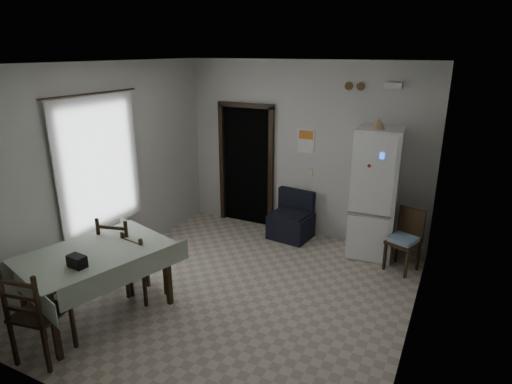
{
  "coord_description": "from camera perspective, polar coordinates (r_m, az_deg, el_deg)",
  "views": [
    {
      "loc": [
        2.39,
        -4.3,
        3.04
      ],
      "look_at": [
        0.0,
        0.5,
        1.25
      ],
      "focal_mm": 30.0,
      "sensor_mm": 36.0,
      "label": 1
    }
  ],
  "objects": [
    {
      "name": "calendar_image",
      "position": [
        7.07,
        6.69,
        7.57
      ],
      "size": [
        0.24,
        0.01,
        0.14
      ],
      "primitive_type": "cube",
      "color": "orange",
      "rests_on": "ground"
    },
    {
      "name": "vent_right",
      "position": [
        6.73,
        13.8,
        13.52
      ],
      "size": [
        0.12,
        0.03,
        0.12
      ],
      "primitive_type": "cylinder",
      "rotation": [
        1.57,
        0.0,
        0.0
      ],
      "color": "brown",
      "rests_on": "ground"
    },
    {
      "name": "dining_table",
      "position": [
        5.49,
        -20.27,
        -11.35
      ],
      "size": [
        1.46,
        1.84,
        0.84
      ],
      "primitive_type": null,
      "rotation": [
        0.0,
        0.0,
        -0.28
      ],
      "color": "#A2B298",
      "rests_on": "ground"
    },
    {
      "name": "fridge",
      "position": [
        6.65,
        15.6,
        -0.19
      ],
      "size": [
        0.69,
        0.69,
        1.98
      ],
      "primitive_type": null,
      "rotation": [
        0.0,
        0.0,
        0.08
      ],
      "color": "white",
      "rests_on": "ground"
    },
    {
      "name": "vent_left",
      "position": [
        6.77,
        12.27,
        13.65
      ],
      "size": [
        0.12,
        0.03,
        0.12
      ],
      "primitive_type": "cylinder",
      "rotation": [
        1.57,
        0.0,
        0.0
      ],
      "color": "brown",
      "rests_on": "ground"
    },
    {
      "name": "wall_right",
      "position": [
        4.6,
        21.17,
        -3.1
      ],
      "size": [
        0.02,
        4.5,
        2.9
      ],
      "primitive_type": null,
      "color": "silver",
      "rests_on": "ground"
    },
    {
      "name": "ground",
      "position": [
        5.79,
        -2.26,
        -13.26
      ],
      "size": [
        4.5,
        4.5,
        0.0
      ],
      "primitive_type": "plane",
      "color": "beige",
      "rests_on": "ground"
    },
    {
      "name": "ceiling",
      "position": [
        4.92,
        -2.71,
        16.8
      ],
      "size": [
        4.2,
        4.5,
        0.02
      ],
      "primitive_type": null,
      "color": "white",
      "rests_on": "ground"
    },
    {
      "name": "calendar",
      "position": [
        7.09,
        6.67,
        6.78
      ],
      "size": [
        0.28,
        0.02,
        0.4
      ],
      "primitive_type": "cube",
      "color": "white",
      "rests_on": "ground"
    },
    {
      "name": "curtain",
      "position": [
        6.22,
        -20.15,
        3.45
      ],
      "size": [
        0.02,
        1.45,
        1.85
      ],
      "primitive_type": "cube",
      "color": "silver",
      "rests_on": "ground"
    },
    {
      "name": "black_bag",
      "position": [
        4.98,
        -22.76,
        -8.52
      ],
      "size": [
        0.21,
        0.14,
        0.13
      ],
      "primitive_type": "cube",
      "rotation": [
        0.0,
        0.0,
        -0.09
      ],
      "color": "black",
      "rests_on": "dining_table"
    },
    {
      "name": "wall_left",
      "position": [
        6.42,
        -19.16,
        3.07
      ],
      "size": [
        0.02,
        4.5,
        2.9
      ],
      "primitive_type": null,
      "color": "silver",
      "rests_on": "ground"
    },
    {
      "name": "wall_front",
      "position": [
        3.53,
        -20.6,
        -9.64
      ],
      "size": [
        4.2,
        0.02,
        2.9
      ],
      "primitive_type": null,
      "color": "silver",
      "rests_on": "ground"
    },
    {
      "name": "dining_chair_far_right",
      "position": [
        5.67,
        -14.6,
        -9.29
      ],
      "size": [
        0.45,
        0.45,
        0.92
      ],
      "primitive_type": null,
      "rotation": [
        0.0,
        0.0,
        2.99
      ],
      "color": "black",
      "rests_on": "ground"
    },
    {
      "name": "light_switch",
      "position": [
        7.18,
        7.27,
        2.63
      ],
      "size": [
        0.08,
        0.02,
        0.12
      ],
      "primitive_type": "cube",
      "color": "beige",
      "rests_on": "ground"
    },
    {
      "name": "navy_seat",
      "position": [
        7.2,
        4.7,
        -3.18
      ],
      "size": [
        0.72,
        0.7,
        0.79
      ],
      "primitive_type": null,
      "rotation": [
        0.0,
        0.0,
        -0.11
      ],
      "color": "black",
      "rests_on": "ground"
    },
    {
      "name": "emergency_light",
      "position": [
        6.61,
        17.83,
        13.36
      ],
      "size": [
        0.25,
        0.07,
        0.09
      ],
      "primitive_type": "cube",
      "color": "white",
      "rests_on": "ground"
    },
    {
      "name": "corner_chair",
      "position": [
        6.46,
        19.04,
        -6.21
      ],
      "size": [
        0.51,
        0.51,
        0.91
      ],
      "primitive_type": null,
      "rotation": [
        0.0,
        0.0,
        -0.36
      ],
      "color": "black",
      "rests_on": "ground"
    },
    {
      "name": "wall_back",
      "position": [
        7.15,
        6.28,
        5.51
      ],
      "size": [
        4.2,
        0.02,
        2.9
      ],
      "primitive_type": null,
      "color": "silver",
      "rests_on": "ground"
    },
    {
      "name": "dining_chair_near_head",
      "position": [
        4.97,
        -26.87,
        -14.02
      ],
      "size": [
        0.54,
        0.54,
        1.07
      ],
      "primitive_type": null,
      "rotation": [
        0.0,
        0.0,
        3.33
      ],
      "color": "black",
      "rests_on": "ground"
    },
    {
      "name": "dining_chair_far_left",
      "position": [
        5.92,
        -17.34,
        -7.57
      ],
      "size": [
        0.55,
        0.55,
        1.05
      ],
      "primitive_type": null,
      "rotation": [
        0.0,
        0.0,
        3.39
      ],
      "color": "black",
      "rests_on": "ground"
    },
    {
      "name": "window_recess",
      "position": [
        6.3,
        -20.85,
        3.54
      ],
      "size": [
        0.1,
        1.2,
        1.6
      ],
      "primitive_type": "cube",
      "color": "silver",
      "rests_on": "ground"
    },
    {
      "name": "doorway",
      "position": [
        7.84,
        -0.52,
        3.83
      ],
      "size": [
        1.06,
        0.52,
        2.22
      ],
      "color": "black",
      "rests_on": "ground"
    },
    {
      "name": "curtain_rod",
      "position": [
        6.05,
        -21.09,
        12.14
      ],
      "size": [
        0.02,
        1.6,
        0.02
      ],
      "primitive_type": "cylinder",
      "rotation": [
        1.57,
        0.0,
        0.0
      ],
      "color": "black",
      "rests_on": "ground"
    },
    {
      "name": "tan_cone",
      "position": [
        6.33,
        16.03,
        8.84
      ],
      "size": [
        0.2,
        0.2,
        0.16
      ],
      "primitive_type": "cone",
      "rotation": [
        0.0,
        0.0,
        -0.01
      ],
      "color": "tan",
      "rests_on": "fridge"
    }
  ]
}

